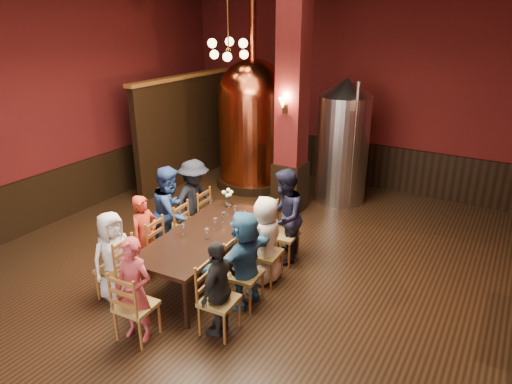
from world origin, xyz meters
The scene contains 37 objects.
room centered at (0.00, 0.00, 2.25)m, with size 10.00×10.02×4.50m.
wainscot_back centered at (0.00, 4.96, 0.50)m, with size 7.90×0.08×1.00m, color black.
wainscot_left centered at (-3.96, 0.00, 0.50)m, with size 0.08×9.90×1.00m, color black.
column centered at (-0.30, 2.80, 2.25)m, with size 0.58×0.58×4.50m, color #4E1110.
partition centered at (-3.20, 3.20, 1.20)m, with size 0.22×3.50×2.40m, color black.
pendant_cluster centered at (-1.80, 2.90, 3.10)m, with size 0.90×0.90×1.70m, color #A57226, non-canonical shape.
sconce_column centered at (-0.30, 2.50, 2.20)m, with size 0.20×0.20×0.36m, color black, non-canonical shape.
dining_table centered at (-0.22, -0.17, 0.69)m, with size 1.16×2.46×0.75m.
chair_0 centered at (-1.00, -1.23, 0.46)m, with size 0.46×0.46×0.92m, color brown, non-canonical shape.
person_0 centered at (-1.00, -1.23, 0.65)m, with size 0.63×0.41×1.30m, color silver.
chair_1 centered at (-1.04, -0.56, 0.46)m, with size 0.46×0.46×0.92m, color brown, non-canonical shape.
person_1 centered at (-1.04, -0.56, 0.65)m, with size 0.47×0.31×1.30m, color #B32E1E.
chair_2 centered at (-1.09, 0.10, 0.46)m, with size 0.46×0.46×0.92m, color brown, non-canonical shape.
person_2 centered at (-1.09, 0.10, 0.78)m, with size 0.75×0.37×1.55m, color navy.
chair_3 centered at (-1.14, 0.77, 0.46)m, with size 0.46×0.46×0.92m, color brown, non-canonical shape.
person_3 centered at (-1.14, 0.77, 0.73)m, with size 0.95×0.55×1.47m, color black.
chair_4 centered at (0.70, -1.11, 0.46)m, with size 0.46×0.46×0.92m, color brown, non-canonical shape.
person_4 centered at (0.70, -1.11, 0.64)m, with size 0.75×0.31×1.27m, color black.
chair_5 centered at (0.65, -0.44, 0.46)m, with size 0.46×0.46×0.92m, color brown, non-canonical shape.
person_5 centered at (0.65, -0.44, 0.70)m, with size 1.29×0.41×1.39m, color teal.
chair_6 centered at (0.61, 0.22, 0.46)m, with size 0.46×0.46×0.92m, color brown, non-canonical shape.
person_6 centered at (0.61, 0.22, 0.67)m, with size 0.66×0.43×1.35m, color silver.
chair_7 centered at (0.56, 0.88, 0.46)m, with size 0.46×0.46×0.92m, color brown, non-canonical shape.
person_7 centered at (0.56, 0.88, 0.78)m, with size 0.76×0.37×1.56m, color black.
chair_8 centered at (-0.11, -1.72, 0.46)m, with size 0.46×0.46×0.92m, color brown, non-canonical shape.
person_8 centered at (-0.11, -1.72, 0.68)m, with size 0.50×0.33×1.36m, color #B13B40.
copper_kettle centered at (-1.71, 3.69, 1.48)m, with size 2.00×2.00×4.06m.
steel_vessel centered at (0.39, 3.82, 1.29)m, with size 1.39×1.39×2.58m.
rose_vase centered at (-0.47, 0.81, 0.96)m, with size 0.19×0.19×0.32m.
wine_glass_0 centered at (-0.18, 0.27, 0.83)m, with size 0.07×0.07×0.17m, color white, non-canonical shape.
wine_glass_1 centered at (-0.16, 0.02, 0.83)m, with size 0.07×0.07×0.17m, color white, non-canonical shape.
wine_glass_2 centered at (-0.15, 0.55, 0.83)m, with size 0.07×0.07×0.17m, color white, non-canonical shape.
wine_glass_3 centered at (-0.06, -0.32, 0.83)m, with size 0.07×0.07×0.17m, color white, non-canonical shape.
wine_glass_4 centered at (0.03, 0.46, 0.83)m, with size 0.07×0.07×0.17m, color white, non-canonical shape.
wine_glass_5 centered at (-0.44, -0.39, 0.83)m, with size 0.07×0.07×0.17m, color white, non-canonical shape.
wine_glass_6 centered at (-0.26, 0.55, 0.83)m, with size 0.07×0.07×0.17m, color white, non-canonical shape.
wine_glass_7 centered at (0.07, 0.47, 0.83)m, with size 0.07×0.07×0.17m, color white, non-canonical shape.
Camera 1 is at (3.53, -4.97, 3.79)m, focal length 32.00 mm.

